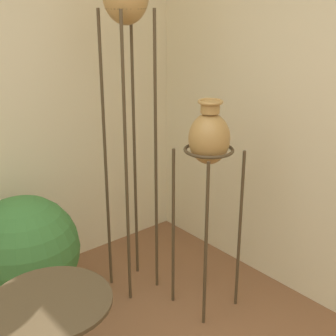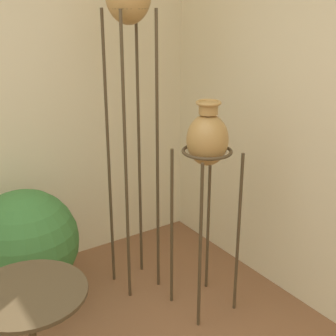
% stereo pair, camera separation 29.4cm
% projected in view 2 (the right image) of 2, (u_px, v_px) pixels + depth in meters
% --- Properties ---
extents(vase_stand_tall, '(0.27, 0.27, 2.21)m').
position_uv_depth(vase_stand_tall, '(129.00, 9.00, 2.74)').
color(vase_stand_tall, '#473823').
rests_on(vase_stand_tall, ground_plane).
extents(vase_stand_medium, '(0.32, 0.32, 1.39)m').
position_uv_depth(vase_stand_medium, '(207.00, 146.00, 2.76)').
color(vase_stand_medium, '#473823').
rests_on(vase_stand_medium, ground_plane).
extents(side_table, '(0.53, 0.53, 0.75)m').
position_uv_depth(side_table, '(32.00, 329.00, 2.10)').
color(side_table, '#473823').
rests_on(side_table, ground_plane).
extents(potted_plant, '(0.67, 0.67, 0.83)m').
position_uv_depth(potted_plant, '(26.00, 246.00, 2.95)').
color(potted_plant, '#B26647').
rests_on(potted_plant, ground_plane).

